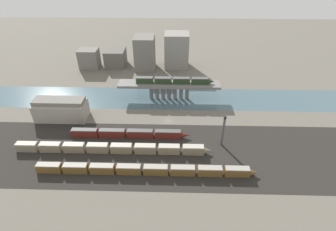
{
  "coord_description": "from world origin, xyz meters",
  "views": [
    {
      "loc": [
        2.95,
        -108.42,
        78.71
      ],
      "look_at": [
        0.0,
        -0.71,
        4.0
      ],
      "focal_mm": 28.0,
      "sensor_mm": 36.0,
      "label": 1
    }
  ],
  "objects_px": {
    "train_yard_near": "(145,170)",
    "train_yard_far": "(129,133)",
    "warehouse_building": "(61,109)",
    "signal_tower": "(223,131)",
    "train_on_bridge": "(175,80)",
    "train_yard_mid": "(112,148)"
  },
  "relations": [
    {
      "from": "warehouse_building",
      "to": "train_yard_far",
      "type": "bearing_deg",
      "value": -21.6
    },
    {
      "from": "train_on_bridge",
      "to": "train_yard_near",
      "type": "bearing_deg",
      "value": -100.78
    },
    {
      "from": "train_on_bridge",
      "to": "train_yard_mid",
      "type": "distance_m",
      "value": 54.19
    },
    {
      "from": "train_yard_mid",
      "to": "warehouse_building",
      "type": "xyz_separation_m",
      "value": [
        -30.96,
        25.05,
        3.33
      ]
    },
    {
      "from": "train_yard_mid",
      "to": "signal_tower",
      "type": "bearing_deg",
      "value": 7.24
    },
    {
      "from": "train_on_bridge",
      "to": "signal_tower",
      "type": "height_order",
      "value": "signal_tower"
    },
    {
      "from": "train_on_bridge",
      "to": "warehouse_building",
      "type": "relative_size",
      "value": 1.7
    },
    {
      "from": "train_yard_far",
      "to": "signal_tower",
      "type": "relative_size",
      "value": 3.62
    },
    {
      "from": "train_on_bridge",
      "to": "train_yard_far",
      "type": "height_order",
      "value": "train_on_bridge"
    },
    {
      "from": "train_yard_near",
      "to": "train_yard_far",
      "type": "bearing_deg",
      "value": 113.47
    },
    {
      "from": "train_yard_far",
      "to": "signal_tower",
      "type": "distance_m",
      "value": 43.16
    },
    {
      "from": "train_yard_far",
      "to": "train_on_bridge",
      "type": "bearing_deg",
      "value": 59.57
    },
    {
      "from": "train_yard_near",
      "to": "train_yard_mid",
      "type": "distance_m",
      "value": 19.8
    },
    {
      "from": "train_yard_mid",
      "to": "train_yard_near",
      "type": "bearing_deg",
      "value": -37.85
    },
    {
      "from": "train_yard_mid",
      "to": "signal_tower",
      "type": "relative_size",
      "value": 5.53
    },
    {
      "from": "train_on_bridge",
      "to": "train_yard_near",
      "type": "distance_m",
      "value": 60.13
    },
    {
      "from": "train_yard_near",
      "to": "train_yard_mid",
      "type": "relative_size",
      "value": 1.03
    },
    {
      "from": "train_on_bridge",
      "to": "train_yard_near",
      "type": "xyz_separation_m",
      "value": [
        -11.1,
        -58.29,
        -9.77
      ]
    },
    {
      "from": "warehouse_building",
      "to": "train_yard_near",
      "type": "bearing_deg",
      "value": -38.6
    },
    {
      "from": "train_on_bridge",
      "to": "train_yard_far",
      "type": "bearing_deg",
      "value": -120.43
    },
    {
      "from": "train_on_bridge",
      "to": "train_yard_far",
      "type": "xyz_separation_m",
      "value": [
        -20.94,
        -35.64,
        -9.74
      ]
    },
    {
      "from": "warehouse_building",
      "to": "signal_tower",
      "type": "distance_m",
      "value": 81.59
    }
  ]
}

